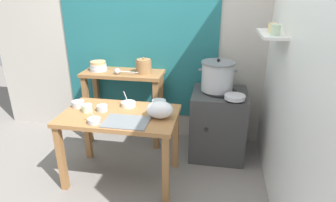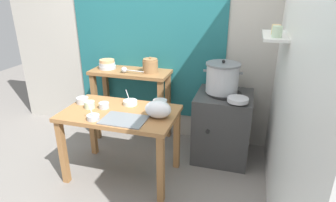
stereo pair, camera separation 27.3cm
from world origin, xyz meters
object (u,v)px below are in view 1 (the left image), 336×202
Objects in this scene: prep_bowl_4 at (102,108)px; prep_bowl_5 at (94,120)px; steamer_pot at (217,76)px; bowl_stack_enamel at (98,66)px; prep_bowl_1 at (78,104)px; prep_table at (120,124)px; stove_block at (218,123)px; ladle at (118,71)px; back_shelf_table at (124,89)px; clay_pot at (144,66)px; serving_tray at (126,122)px; prep_bowl_3 at (159,103)px; plastic_bag at (160,110)px; prep_bowl_0 at (128,104)px; wide_pan at (235,97)px; prep_bowl_2 at (87,108)px.

prep_bowl_5 reaches higher than prep_bowl_4.
steamer_pot is 1.42m from bowl_stack_enamel.
prep_table is at bearing -10.80° from prep_bowl_1.
stove_block is 2.71× the size of ladle.
clay_pot is (0.26, 0.00, 0.30)m from back_shelf_table.
serving_tray is at bearing -70.34° from back_shelf_table.
prep_bowl_3 is at bearing -61.81° from clay_pot.
prep_bowl_1 reaches higher than prep_bowl_4.
prep_bowl_3 is at bearing 9.88° from prep_bowl_1.
plastic_bag is 1.54× the size of prep_bowl_0.
back_shelf_table is 5.90× the size of prep_bowl_5.
ladle is at bearing 169.43° from wide_pan.
back_shelf_table reaches higher than prep_bowl_4.
plastic_bag reaches higher than prep_bowl_4.
clay_pot is 1.05m from prep_bowl_5.
back_shelf_table is at bearing 112.73° from prep_bowl_0.
clay_pot is 0.66m from prep_bowl_3.
prep_bowl_2 is (0.14, -0.10, 0.01)m from prep_bowl_1.
bowl_stack_enamel is 0.98× the size of wide_pan.
steamer_pot is 1.16m from serving_tray.
bowl_stack_enamel reaches higher than serving_tray.
bowl_stack_enamel is 1.30× the size of prep_bowl_0.
prep_bowl_5 is (-0.27, -0.07, 0.02)m from serving_tray.
ladle is 0.74m from prep_bowl_3.
plastic_bag is at bearing -3.20° from prep_table.
back_shelf_table reaches higher than prep_bowl_1.
steamer_pot is 2.53× the size of prep_bowl_5.
prep_bowl_5 is (0.17, -0.23, -0.01)m from prep_bowl_2.
steamer_pot is 1.48m from prep_bowl_1.
stove_block is at bearing 38.93° from prep_bowl_5.
steamer_pot is 2.21× the size of clay_pot.
plastic_bag reaches higher than prep_bowl_3.
serving_tray is at bearing -85.33° from clay_pot.
stove_block is at bearing -6.45° from back_shelf_table.
wide_pan is at bearing 17.20° from prep_bowl_2.
wide_pan is at bearing -55.69° from stove_block.
back_shelf_table is 0.79m from prep_bowl_2.
stove_block is 1.57m from bowl_stack_enamel.
prep_bowl_5 is (0.37, -1.01, -0.21)m from bowl_stack_enamel.
prep_table is at bearing -9.28° from prep_bowl_4.
wide_pan is at bearing 12.94° from prep_bowl_0.
back_shelf_table is at bearing 174.34° from steamer_pot.
steamer_pot is 0.33m from wide_pan.
prep_table is 1.16m from steamer_pot.
bowl_stack_enamel reaches higher than prep_bowl_2.
serving_tray is 3.92× the size of prep_bowl_2.
prep_bowl_2 is 0.14m from prep_bowl_4.
prep_bowl_0 is 1.28× the size of prep_bowl_1.
prep_bowl_2 is at bearing -34.22° from prep_bowl_1.
prep_bowl_4 is at bearing 174.87° from plastic_bag.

